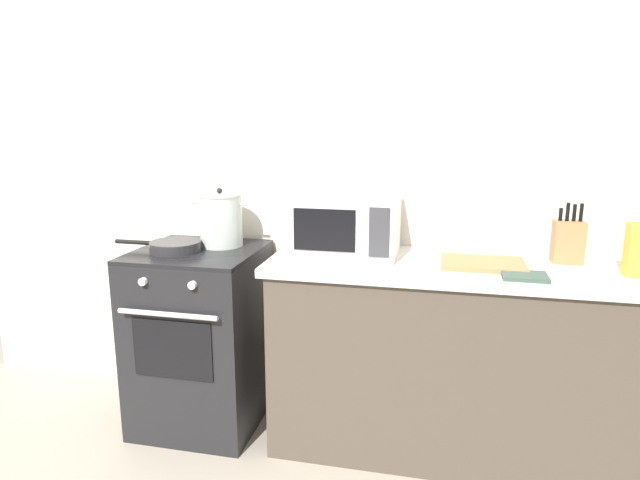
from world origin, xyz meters
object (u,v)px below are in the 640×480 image
at_px(frying_pan, 174,246).
at_px(pasta_box, 637,250).
at_px(microwave, 345,223).
at_px(oven_mitt, 525,276).
at_px(knife_block, 568,241).
at_px(cutting_board, 483,263).
at_px(stock_pot, 221,220).
at_px(stove, 201,337).

distance_m(frying_pan, pasta_box, 2.05).
relative_size(microwave, oven_mitt, 2.78).
bearing_deg(microwave, knife_block, 3.53).
distance_m(cutting_board, knife_block, 0.41).
bearing_deg(knife_block, pasta_box, -36.99).
bearing_deg(stock_pot, frying_pan, -137.17).
xyz_separation_m(cutting_board, knife_block, (0.37, 0.14, 0.09)).
relative_size(frying_pan, knife_block, 1.64).
bearing_deg(oven_mitt, microwave, 163.19).
bearing_deg(microwave, oven_mitt, -16.81).
bearing_deg(frying_pan, cutting_board, 2.18).
bearing_deg(stock_pot, stove, -127.50).
bearing_deg(cutting_board, pasta_box, -2.87).
xyz_separation_m(frying_pan, oven_mitt, (1.61, -0.10, -0.02)).
xyz_separation_m(stove, cutting_board, (1.36, 0.00, 0.47)).
bearing_deg(oven_mitt, cutting_board, 134.04).
distance_m(microwave, oven_mitt, 0.84).
distance_m(stock_pot, frying_pan, 0.27).
distance_m(knife_block, pasta_box, 0.28).
height_order(stock_pot, cutting_board, stock_pot).
distance_m(microwave, knife_block, 1.01).
distance_m(stock_pot, cutting_board, 1.29).
bearing_deg(frying_pan, knife_block, 6.11).
height_order(stove, frying_pan, frying_pan).
bearing_deg(stock_pot, oven_mitt, -10.68).
xyz_separation_m(stove, knife_block, (1.73, 0.14, 0.56)).
relative_size(stove, microwave, 1.84).
relative_size(knife_block, pasta_box, 1.24).
relative_size(stove, frying_pan, 2.06).
distance_m(stove, frying_pan, 0.50).
bearing_deg(knife_block, oven_mitt, -125.87).
distance_m(frying_pan, oven_mitt, 1.61).
xyz_separation_m(frying_pan, cutting_board, (1.45, 0.06, -0.02)).
bearing_deg(pasta_box, frying_pan, -179.29).
xyz_separation_m(stove, frying_pan, (-0.09, -0.05, 0.48)).
height_order(pasta_box, oven_mitt, pasta_box).
bearing_deg(knife_block, stove, -175.34).
bearing_deg(stove, stock_pot, 52.50).
bearing_deg(cutting_board, microwave, 172.97).
bearing_deg(cutting_board, knife_block, 20.64).
bearing_deg(cutting_board, stock_pot, 175.09).
bearing_deg(stock_pot, microwave, -2.82).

